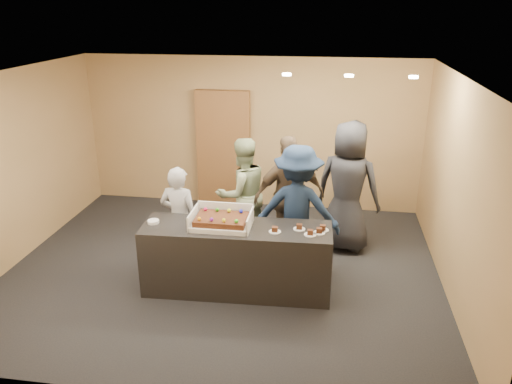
% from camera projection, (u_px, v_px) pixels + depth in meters
% --- Properties ---
extents(room, '(6.04, 6.00, 2.70)m').
position_uv_depth(room, '(221.00, 179.00, 6.61)').
color(room, black).
rests_on(room, ground).
extents(serving_counter, '(2.43, 0.80, 0.90)m').
position_uv_depth(serving_counter, '(237.00, 259.00, 6.44)').
color(serving_counter, black).
rests_on(serving_counter, floor).
extents(storage_cabinet, '(0.97, 0.15, 2.12)m').
position_uv_depth(storage_cabinet, '(224.00, 149.00, 9.01)').
color(storage_cabinet, brown).
rests_on(storage_cabinet, floor).
extents(cake_box, '(0.75, 0.52, 0.22)m').
position_uv_depth(cake_box, '(222.00, 222.00, 6.31)').
color(cake_box, white).
rests_on(cake_box, serving_counter).
extents(sheet_cake, '(0.64, 0.44, 0.12)m').
position_uv_depth(sheet_cake, '(221.00, 219.00, 6.27)').
color(sheet_cake, '#3C190D').
rests_on(sheet_cake, cake_box).
extents(plate_stack, '(0.15, 0.15, 0.04)m').
position_uv_depth(plate_stack, '(153.00, 222.00, 6.39)').
color(plate_stack, white).
rests_on(plate_stack, serving_counter).
extents(slice_a, '(0.15, 0.15, 0.07)m').
position_uv_depth(slice_a, '(275.00, 230.00, 6.14)').
color(slice_a, white).
rests_on(slice_a, serving_counter).
extents(slice_b, '(0.15, 0.15, 0.07)m').
position_uv_depth(slice_b, '(299.00, 228.00, 6.21)').
color(slice_b, white).
rests_on(slice_b, serving_counter).
extents(slice_c, '(0.15, 0.15, 0.07)m').
position_uv_depth(slice_c, '(310.00, 233.00, 6.06)').
color(slice_c, white).
rests_on(slice_c, serving_counter).
extents(slice_d, '(0.15, 0.15, 0.07)m').
position_uv_depth(slice_d, '(323.00, 228.00, 6.18)').
color(slice_d, white).
rests_on(slice_d, serving_counter).
extents(slice_e, '(0.15, 0.15, 0.07)m').
position_uv_depth(slice_e, '(319.00, 231.00, 6.11)').
color(slice_e, white).
rests_on(slice_e, serving_counter).
extents(person_server_grey, '(0.59, 0.42, 1.51)m').
position_uv_depth(person_server_grey, '(180.00, 219.00, 6.87)').
color(person_server_grey, '#ADADB2').
rests_on(person_server_grey, floor).
extents(person_sage_man, '(1.06, 1.01, 1.72)m').
position_uv_depth(person_sage_man, '(242.00, 194.00, 7.49)').
color(person_sage_man, '#9AA87C').
rests_on(person_sage_man, floor).
extents(person_navy_man, '(1.21, 0.75, 1.81)m').
position_uv_depth(person_navy_man, '(298.00, 209.00, 6.80)').
color(person_navy_man, '#162642').
rests_on(person_navy_man, floor).
extents(person_brown_extra, '(1.15, 0.81, 1.80)m').
position_uv_depth(person_brown_extra, '(289.00, 196.00, 7.27)').
color(person_brown_extra, brown).
rests_on(person_brown_extra, floor).
extents(person_dark_suit, '(1.12, 0.91, 1.98)m').
position_uv_depth(person_dark_suit, '(348.00, 187.00, 7.39)').
color(person_dark_suit, '#232328').
rests_on(person_dark_suit, floor).
extents(ceiling_spotlights, '(1.72, 0.12, 0.03)m').
position_uv_depth(ceiling_spotlights, '(349.00, 76.00, 6.38)').
color(ceiling_spotlights, '#FFEAC6').
rests_on(ceiling_spotlights, ceiling).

